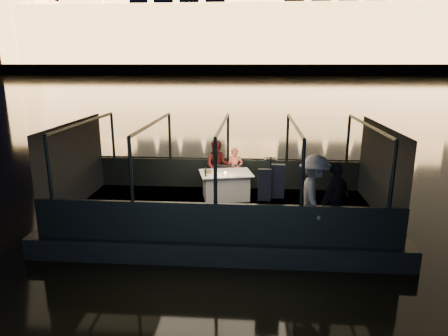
# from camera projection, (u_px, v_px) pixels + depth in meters

# --- Properties ---
(river_water) EXTENTS (500.00, 500.00, 0.00)m
(river_water) POSITION_uv_depth(u_px,v_px,m) (251.00, 83.00, 87.92)
(river_water) COLOR black
(river_water) RESTS_ON ground
(boat_hull) EXTENTS (8.60, 4.40, 1.00)m
(boat_hull) POSITION_uv_depth(u_px,v_px,m) (223.00, 227.00, 10.76)
(boat_hull) COLOR black
(boat_hull) RESTS_ON river_water
(boat_deck) EXTENTS (8.00, 4.00, 0.04)m
(boat_deck) POSITION_uv_depth(u_px,v_px,m) (223.00, 211.00, 10.64)
(boat_deck) COLOR black
(boat_deck) RESTS_ON boat_hull
(gunwale_port) EXTENTS (8.00, 0.08, 0.90)m
(gunwale_port) POSITION_uv_depth(u_px,v_px,m) (228.00, 174.00, 12.45)
(gunwale_port) COLOR black
(gunwale_port) RESTS_ON boat_deck
(gunwale_starboard) EXTENTS (8.00, 0.08, 0.90)m
(gunwale_starboard) POSITION_uv_depth(u_px,v_px,m) (216.00, 223.00, 8.59)
(gunwale_starboard) COLOR black
(gunwale_starboard) RESTS_ON boat_deck
(cabin_glass_port) EXTENTS (8.00, 0.02, 1.40)m
(cabin_glass_port) POSITION_uv_depth(u_px,v_px,m) (228.00, 137.00, 12.16)
(cabin_glass_port) COLOR #99B2B2
(cabin_glass_port) RESTS_ON gunwale_port
(cabin_glass_starboard) EXTENTS (8.00, 0.02, 1.40)m
(cabin_glass_starboard) POSITION_uv_depth(u_px,v_px,m) (215.00, 172.00, 8.30)
(cabin_glass_starboard) COLOR #99B2B2
(cabin_glass_starboard) RESTS_ON gunwale_starboard
(cabin_roof_glass) EXTENTS (8.00, 4.00, 0.02)m
(cabin_roof_glass) POSITION_uv_depth(u_px,v_px,m) (223.00, 124.00, 10.05)
(cabin_roof_glass) COLOR #99B2B2
(cabin_roof_glass) RESTS_ON boat_deck
(end_wall_fore) EXTENTS (0.02, 4.00, 2.30)m
(end_wall_fore) POSITION_uv_depth(u_px,v_px,m) (74.00, 165.00, 10.64)
(end_wall_fore) COLOR black
(end_wall_fore) RESTS_ON boat_deck
(end_wall_aft) EXTENTS (0.02, 4.00, 2.30)m
(end_wall_aft) POSITION_uv_depth(u_px,v_px,m) (381.00, 171.00, 10.05)
(end_wall_aft) COLOR black
(end_wall_aft) RESTS_ON boat_deck
(canopy_ribs) EXTENTS (8.00, 4.00, 2.30)m
(canopy_ribs) POSITION_uv_depth(u_px,v_px,m) (223.00, 168.00, 10.35)
(canopy_ribs) COLOR black
(canopy_ribs) RESTS_ON boat_deck
(embankment) EXTENTS (400.00, 140.00, 6.00)m
(embankment) POSITION_uv_depth(u_px,v_px,m) (253.00, 70.00, 213.05)
(embankment) COLOR #423D33
(embankment) RESTS_ON ground
(parliament_building) EXTENTS (220.00, 32.00, 60.00)m
(parliament_building) POSITION_uv_depth(u_px,v_px,m) (254.00, 4.00, 172.18)
(parliament_building) COLOR #F2D18C
(parliament_building) RESTS_ON embankment
(dining_table_central) EXTENTS (1.65, 1.35, 0.77)m
(dining_table_central) POSITION_uv_depth(u_px,v_px,m) (226.00, 185.00, 11.46)
(dining_table_central) COLOR white
(dining_table_central) RESTS_ON boat_deck
(chair_port_left) EXTENTS (0.48, 0.48, 0.83)m
(chair_port_left) POSITION_uv_depth(u_px,v_px,m) (221.00, 179.00, 11.89)
(chair_port_left) COLOR black
(chair_port_left) RESTS_ON boat_deck
(chair_port_right) EXTENTS (0.42, 0.42, 0.84)m
(chair_port_right) POSITION_uv_depth(u_px,v_px,m) (235.00, 179.00, 11.86)
(chair_port_right) COLOR black
(chair_port_right) RESTS_ON boat_deck
(coat_stand) EXTENTS (0.52, 0.42, 1.84)m
(coat_stand) POSITION_uv_depth(u_px,v_px,m) (270.00, 198.00, 8.82)
(coat_stand) COLOR black
(coat_stand) RESTS_ON boat_deck
(person_woman_coral) EXTENTS (0.50, 0.35, 1.34)m
(person_woman_coral) POSITION_uv_depth(u_px,v_px,m) (235.00, 167.00, 12.05)
(person_woman_coral) COLOR #E56C53
(person_woman_coral) RESTS_ON boat_deck
(person_man_maroon) EXTENTS (0.78, 0.63, 1.56)m
(person_man_maroon) POSITION_uv_depth(u_px,v_px,m) (218.00, 167.00, 12.09)
(person_man_maroon) COLOR #451513
(person_man_maroon) RESTS_ON boat_deck
(passenger_stripe) EXTENTS (0.70, 1.22, 1.88)m
(passenger_stripe) POSITION_uv_depth(u_px,v_px,m) (314.00, 200.00, 8.87)
(passenger_stripe) COLOR silver
(passenger_stripe) RESTS_ON boat_deck
(passenger_dark) EXTENTS (1.00, 1.01, 1.71)m
(passenger_dark) POSITION_uv_depth(u_px,v_px,m) (335.00, 199.00, 8.88)
(passenger_dark) COLOR black
(passenger_dark) RESTS_ON boat_deck
(wine_bottle) EXTENTS (0.08, 0.08, 0.27)m
(wine_bottle) POSITION_uv_depth(u_px,v_px,m) (206.00, 171.00, 10.96)
(wine_bottle) COLOR #163C1E
(wine_bottle) RESTS_ON dining_table_central
(bread_basket) EXTENTS (0.27, 0.27, 0.08)m
(bread_basket) POSITION_uv_depth(u_px,v_px,m) (208.00, 172.00, 11.34)
(bread_basket) COLOR brown
(bread_basket) RESTS_ON dining_table_central
(amber_candle) EXTENTS (0.06, 0.06, 0.08)m
(amber_candle) POSITION_uv_depth(u_px,v_px,m) (225.00, 173.00, 11.14)
(amber_candle) COLOR #F19C3C
(amber_candle) RESTS_ON dining_table_central
(plate_near) EXTENTS (0.25, 0.25, 0.01)m
(plate_near) POSITION_uv_depth(u_px,v_px,m) (238.00, 176.00, 11.03)
(plate_near) COLOR white
(plate_near) RESTS_ON dining_table_central
(plate_far) EXTENTS (0.21, 0.21, 0.01)m
(plate_far) POSITION_uv_depth(u_px,v_px,m) (211.00, 172.00, 11.44)
(plate_far) COLOR white
(plate_far) RESTS_ON dining_table_central
(wine_glass_white) EXTENTS (0.09, 0.09, 0.21)m
(wine_glass_white) POSITION_uv_depth(u_px,v_px,m) (206.00, 172.00, 11.03)
(wine_glass_white) COLOR silver
(wine_glass_white) RESTS_ON dining_table_central
(wine_glass_red) EXTENTS (0.09, 0.09, 0.21)m
(wine_glass_red) POSITION_uv_depth(u_px,v_px,m) (233.00, 169.00, 11.42)
(wine_glass_red) COLOR silver
(wine_glass_red) RESTS_ON dining_table_central
(wine_glass_empty) EXTENTS (0.08, 0.08, 0.18)m
(wine_glass_empty) POSITION_uv_depth(u_px,v_px,m) (229.00, 173.00, 10.98)
(wine_glass_empty) COLOR silver
(wine_glass_empty) RESTS_ON dining_table_central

